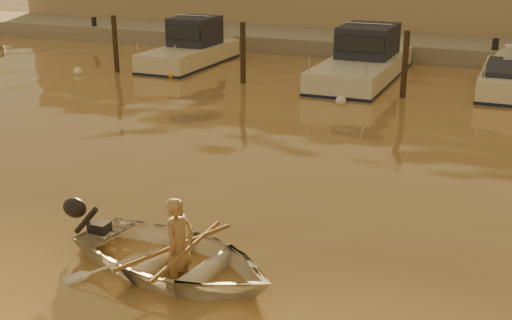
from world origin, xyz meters
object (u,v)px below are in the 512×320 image
at_px(moored_boat_1, 189,49).
at_px(moored_boat_3, 512,84).
at_px(dinghy, 174,258).
at_px(person, 179,247).
at_px(moored_boat_2, 363,61).

distance_m(moored_boat_1, moored_boat_3, 11.52).
xyz_separation_m(moored_boat_1, moored_boat_3, (11.51, 0.00, -0.40)).
height_order(dinghy, person, person).
height_order(dinghy, moored_boat_3, moored_boat_3).
height_order(moored_boat_1, moored_boat_2, same).
bearing_deg(moored_boat_1, person, -62.01).
bearing_deg(moored_boat_3, dinghy, -105.44).
relative_size(moored_boat_1, moored_boat_2, 0.78).
xyz_separation_m(dinghy, moored_boat_2, (-0.85, 14.36, 0.41)).
distance_m(dinghy, moored_boat_2, 14.39).
distance_m(moored_boat_1, moored_boat_2, 6.69).
bearing_deg(person, dinghy, 90.00).
height_order(person, moored_boat_3, person).
bearing_deg(person, moored_boat_2, 13.56).
bearing_deg(moored_boat_3, moored_boat_2, 180.00).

